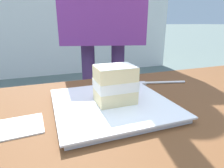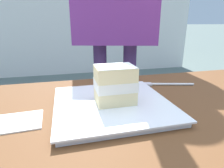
{
  "view_description": "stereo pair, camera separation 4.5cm",
  "coord_description": "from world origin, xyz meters",
  "px_view_note": "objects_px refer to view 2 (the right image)",
  "views": [
    {
      "loc": [
        0.3,
        0.27,
        0.93
      ],
      "look_at": [
        0.15,
        -0.13,
        0.79
      ],
      "focal_mm": 30.26,
      "sensor_mm": 36.0,
      "label": 1
    },
    {
      "loc": [
        0.25,
        0.29,
        0.93
      ],
      "look_at": [
        0.15,
        -0.13,
        0.79
      ],
      "focal_mm": 30.26,
      "sensor_mm": 36.0,
      "label": 2
    }
  ],
  "objects_px": {
    "cake_slice": "(115,84)",
    "dessert_fork": "(164,84)",
    "paper_napkin": "(14,122)",
    "dessert_plate": "(112,104)"
  },
  "relations": [
    {
      "from": "dessert_plate",
      "to": "paper_napkin",
      "type": "xyz_separation_m",
      "value": [
        0.22,
        0.02,
        -0.01
      ]
    },
    {
      "from": "cake_slice",
      "to": "dessert_fork",
      "type": "bearing_deg",
      "value": -148.21
    },
    {
      "from": "dessert_fork",
      "to": "paper_napkin",
      "type": "bearing_deg",
      "value": 18.99
    },
    {
      "from": "dessert_plate",
      "to": "paper_napkin",
      "type": "distance_m",
      "value": 0.22
    },
    {
      "from": "cake_slice",
      "to": "dessert_fork",
      "type": "distance_m",
      "value": 0.25
    },
    {
      "from": "dessert_plate",
      "to": "dessert_fork",
      "type": "height_order",
      "value": "dessert_plate"
    },
    {
      "from": "dessert_fork",
      "to": "paper_napkin",
      "type": "distance_m",
      "value": 0.46
    },
    {
      "from": "dessert_fork",
      "to": "dessert_plate",
      "type": "bearing_deg",
      "value": 30.26
    },
    {
      "from": "paper_napkin",
      "to": "cake_slice",
      "type": "bearing_deg",
      "value": -174.75
    },
    {
      "from": "dessert_plate",
      "to": "dessert_fork",
      "type": "relative_size",
      "value": 1.64
    }
  ]
}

